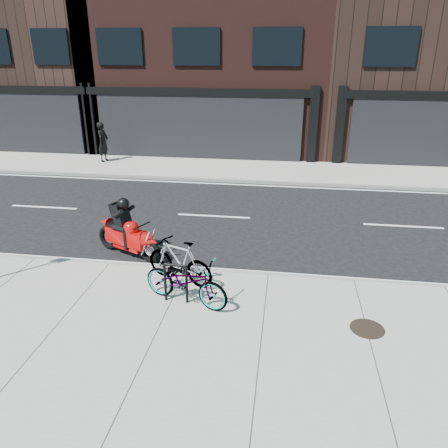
% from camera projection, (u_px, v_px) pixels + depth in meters
% --- Properties ---
extents(ground, '(120.00, 120.00, 0.00)m').
position_uv_depth(ground, '(202.00, 241.00, 12.58)').
color(ground, black).
rests_on(ground, ground).
extents(sidewalk_near, '(60.00, 6.00, 0.13)m').
position_uv_depth(sidewalk_near, '(150.00, 349.00, 7.97)').
color(sidewalk_near, gray).
rests_on(sidewalk_near, ground).
extents(sidewalk_far, '(60.00, 3.50, 0.13)m').
position_uv_depth(sidewalk_far, '(235.00, 170.00, 19.66)').
color(sidewalk_far, gray).
rests_on(sidewalk_far, ground).
extents(building_midwest, '(10.00, 10.00, 12.00)m').
position_uv_depth(building_midwest, '(44.00, 32.00, 25.23)').
color(building_midwest, black).
rests_on(building_midwest, ground).
extents(building_center, '(12.00, 10.00, 14.50)m').
position_uv_depth(building_center, '(215.00, 6.00, 23.41)').
color(building_center, black).
rests_on(building_center, ground).
extents(building_mideast, '(12.00, 10.00, 12.50)m').
position_uv_depth(building_mideast, '(447.00, 25.00, 22.18)').
color(building_mideast, black).
rests_on(building_mideast, ground).
extents(bike_rack, '(0.53, 0.09, 0.89)m').
position_uv_depth(bike_rack, '(176.00, 279.00, 9.17)').
color(bike_rack, black).
rests_on(bike_rack, sidewalk_near).
extents(bicycle_front, '(2.08, 1.28, 1.03)m').
position_uv_depth(bicycle_front, '(186.00, 281.00, 9.13)').
color(bicycle_front, gray).
rests_on(bicycle_front, sidewalk_near).
extents(bicycle_rear, '(1.82, 1.13, 1.06)m').
position_uv_depth(bicycle_rear, '(180.00, 261.00, 9.95)').
color(bicycle_rear, gray).
rests_on(bicycle_rear, sidewalk_near).
extents(motorcycle, '(2.03, 1.20, 1.62)m').
position_uv_depth(motorcycle, '(130.00, 233.00, 11.43)').
color(motorcycle, black).
rests_on(motorcycle, ground).
extents(pedestrian, '(0.51, 0.71, 1.83)m').
position_uv_depth(pedestrian, '(103.00, 142.00, 20.52)').
color(pedestrian, black).
rests_on(pedestrian, sidewalk_far).
extents(manhole_cover, '(0.83, 0.83, 0.02)m').
position_uv_depth(manhole_cover, '(367.00, 329.00, 8.43)').
color(manhole_cover, black).
rests_on(manhole_cover, sidewalk_near).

